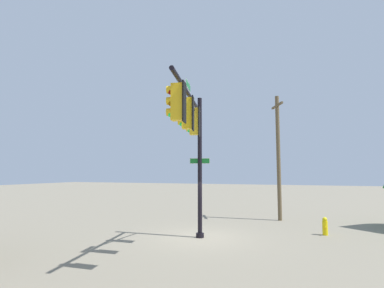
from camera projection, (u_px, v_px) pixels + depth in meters
The scene contains 4 objects.
ground_plane at pixel (200, 238), 13.60m from camera, with size 120.00×120.00×0.00m, color gray.
signal_pole_assembly at pixel (191, 131), 11.64m from camera, with size 6.16×1.76×6.42m.
utility_pole at pixel (278, 154), 18.78m from camera, with size 1.70×0.84×7.75m.
fire_hydrant at pixel (325, 226), 14.15m from camera, with size 0.33×0.24×0.83m.
Camera 1 is at (13.20, 4.46, 2.95)m, focal length 28.17 mm.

